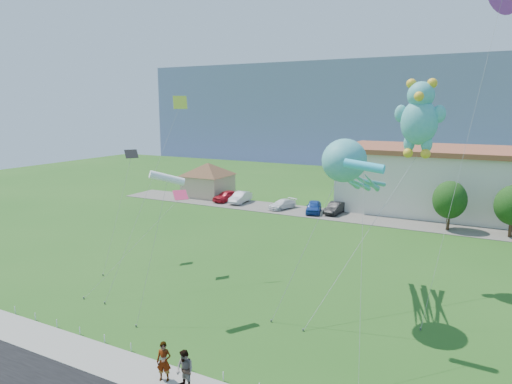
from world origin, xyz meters
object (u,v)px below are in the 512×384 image
at_px(octopus_kite, 349,169).
at_px(parked_car_red, 226,196).
at_px(parked_car_black, 335,208).
at_px(pedestrian_right, 185,370).
at_px(parked_car_white, 282,204).
at_px(pavilion, 208,176).
at_px(parked_car_blue, 314,207).
at_px(parked_car_silver, 240,197).
at_px(pedestrian_left, 164,361).
at_px(teddy_bear_kite, 420,116).

bearing_deg(octopus_kite, parked_car_red, 134.05).
bearing_deg(parked_car_black, octopus_kite, -67.69).
distance_m(parked_car_red, octopus_kite, 37.25).
height_order(pedestrian_right, octopus_kite, octopus_kite).
bearing_deg(parked_car_red, parked_car_white, 6.96).
bearing_deg(pavilion, parked_car_blue, -9.99).
xyz_separation_m(parked_car_silver, parked_car_black, (13.81, -0.13, -0.05)).
bearing_deg(pavilion, pedestrian_left, -58.98).
relative_size(pedestrian_left, parked_car_blue, 0.45).
distance_m(parked_car_red, teddy_bear_kite, 36.22).
bearing_deg(parked_car_white, pavilion, -172.99).
relative_size(pedestrian_right, parked_car_white, 0.46).
bearing_deg(parked_car_silver, parked_car_blue, -8.67).
xyz_separation_m(pavilion, parked_car_white, (13.64, -3.00, -2.35)).
xyz_separation_m(parked_car_white, teddy_bear_kite, (19.21, -18.54, 11.97)).
height_order(pedestrian_left, parked_car_red, pedestrian_left).
bearing_deg(parked_car_silver, parked_car_red, 176.72).
distance_m(parked_car_silver, teddy_bear_kite, 34.48).
bearing_deg(parked_car_red, pedestrian_left, -50.96).
distance_m(pedestrian_left, parked_car_white, 39.23).
bearing_deg(parked_car_red, octopus_kite, -34.29).
bearing_deg(teddy_bear_kite, pedestrian_right, -110.13).
distance_m(parked_car_blue, parked_car_black, 2.67).
relative_size(parked_car_white, parked_car_black, 0.98).
xyz_separation_m(pedestrian_right, parked_car_white, (-12.16, 37.80, -0.40)).
xyz_separation_m(parked_car_white, octopus_kite, (16.13, -25.31, 8.72)).
height_order(pavilion, pedestrian_right, pavilion).
relative_size(parked_car_white, parked_car_blue, 0.95).
distance_m(pavilion, parked_car_blue, 18.53).
bearing_deg(parked_car_silver, octopus_kite, -52.48).
distance_m(pedestrian_left, parked_car_red, 43.30).
xyz_separation_m(pavilion, octopus_kite, (29.77, -28.31, 6.37)).
bearing_deg(parked_car_blue, parked_car_red, 160.25).
relative_size(parked_car_red, teddy_bear_kite, 0.29).
bearing_deg(parked_car_red, parked_car_blue, 7.70).
bearing_deg(parked_car_black, parked_car_silver, -177.61).
relative_size(pedestrian_left, parked_car_white, 0.47).
height_order(octopus_kite, teddy_bear_kite, teddy_bear_kite).
bearing_deg(pedestrian_right, octopus_kite, 86.57).
bearing_deg(parked_car_black, pedestrian_right, -79.43).
xyz_separation_m(parked_car_blue, parked_car_black, (2.54, 0.82, -0.04)).
relative_size(parked_car_red, parked_car_white, 1.05).
bearing_deg(octopus_kite, parked_car_blue, 114.90).
relative_size(parked_car_white, teddy_bear_kite, 0.28).
bearing_deg(parked_car_red, parked_car_black, 11.26).
xyz_separation_m(parked_car_red, teddy_bear_kite, (28.29, -19.29, 11.82)).
height_order(pedestrian_right, parked_car_white, pedestrian_right).
xyz_separation_m(parked_car_silver, teddy_bear_kite, (26.01, -19.31, 11.82)).
bearing_deg(pedestrian_right, parked_car_silver, 130.38).
relative_size(pavilion, pedestrian_right, 4.72).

